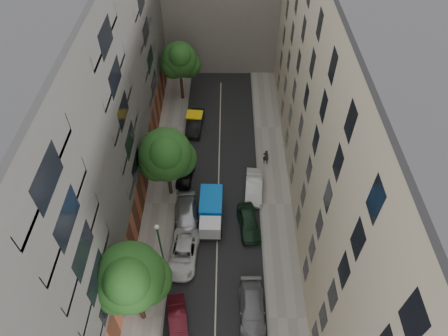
{
  "coord_description": "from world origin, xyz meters",
  "views": [
    {
      "loc": [
        0.77,
        -23.4,
        30.26
      ],
      "look_at": [
        0.57,
        -0.83,
        6.0
      ],
      "focal_mm": 32.0,
      "sensor_mm": 36.0,
      "label": 1
    }
  ],
  "objects_px": {
    "car_right_2": "(249,223)",
    "lamp_post": "(160,245)",
    "tree_far": "(180,61)",
    "tree_mid": "(167,157)",
    "car_right_1": "(252,308)",
    "car_left_5": "(195,123)",
    "tree_near": "(131,280)",
    "pedestrian": "(266,157)",
    "car_left_4": "(185,173)",
    "tarp_truck": "(211,211)",
    "car_left_3": "(187,218)",
    "car_left_2": "(184,254)",
    "car_left_1": "(178,320)",
    "car_right_3": "(254,187)"
  },
  "relations": [
    {
      "from": "car_right_2",
      "to": "lamp_post",
      "type": "relative_size",
      "value": 0.66
    },
    {
      "from": "car_right_2",
      "to": "tree_far",
      "type": "bearing_deg",
      "value": 103.77
    },
    {
      "from": "tree_mid",
      "to": "lamp_post",
      "type": "bearing_deg",
      "value": -87.91
    },
    {
      "from": "car_right_1",
      "to": "car_left_5",
      "type": "bearing_deg",
      "value": 103.78
    },
    {
      "from": "tree_near",
      "to": "pedestrian",
      "type": "bearing_deg",
      "value": 58.21
    },
    {
      "from": "car_left_5",
      "to": "car_right_2",
      "type": "height_order",
      "value": "car_left_5"
    },
    {
      "from": "car_left_4",
      "to": "car_left_5",
      "type": "xyz_separation_m",
      "value": [
        0.53,
        7.6,
        0.11
      ]
    },
    {
      "from": "tarp_truck",
      "to": "car_left_4",
      "type": "bearing_deg",
      "value": 118.76
    },
    {
      "from": "car_left_3",
      "to": "tree_near",
      "type": "distance_m",
      "value": 10.84
    },
    {
      "from": "tarp_truck",
      "to": "pedestrian",
      "type": "distance_m",
      "value": 9.0
    },
    {
      "from": "car_right_1",
      "to": "pedestrian",
      "type": "distance_m",
      "value": 16.03
    },
    {
      "from": "car_left_3",
      "to": "tree_mid",
      "type": "height_order",
      "value": "tree_mid"
    },
    {
      "from": "car_left_3",
      "to": "car_left_5",
      "type": "height_order",
      "value": "car_left_5"
    },
    {
      "from": "car_left_5",
      "to": "tree_far",
      "type": "height_order",
      "value": "tree_far"
    },
    {
      "from": "car_left_2",
      "to": "car_left_4",
      "type": "bearing_deg",
      "value": 97.77
    },
    {
      "from": "car_left_2",
      "to": "car_right_1",
      "type": "height_order",
      "value": "car_left_2"
    },
    {
      "from": "car_left_1",
      "to": "tree_mid",
      "type": "relative_size",
      "value": 0.5
    },
    {
      "from": "car_left_1",
      "to": "car_right_3",
      "type": "distance_m",
      "value": 14.42
    },
    {
      "from": "car_left_2",
      "to": "tree_mid",
      "type": "height_order",
      "value": "tree_mid"
    },
    {
      "from": "tree_mid",
      "to": "car_left_5",
      "type": "bearing_deg",
      "value": 80.12
    },
    {
      "from": "car_left_4",
      "to": "car_right_2",
      "type": "xyz_separation_m",
      "value": [
        6.13,
        -6.0,
        0.09
      ]
    },
    {
      "from": "tarp_truck",
      "to": "pedestrian",
      "type": "height_order",
      "value": "tarp_truck"
    },
    {
      "from": "car_left_4",
      "to": "tree_near",
      "type": "height_order",
      "value": "tree_near"
    },
    {
      "from": "car_right_2",
      "to": "tree_near",
      "type": "height_order",
      "value": "tree_near"
    },
    {
      "from": "car_left_1",
      "to": "tree_far",
      "type": "xyz_separation_m",
      "value": [
        -1.77,
        27.71,
        4.69
      ]
    },
    {
      "from": "tarp_truck",
      "to": "tree_near",
      "type": "height_order",
      "value": "tree_near"
    },
    {
      "from": "tarp_truck",
      "to": "car_left_1",
      "type": "bearing_deg",
      "value": -101.97
    },
    {
      "from": "car_left_1",
      "to": "tree_mid",
      "type": "height_order",
      "value": "tree_mid"
    },
    {
      "from": "car_left_5",
      "to": "car_left_2",
      "type": "bearing_deg",
      "value": -84.91
    },
    {
      "from": "car_left_3",
      "to": "pedestrian",
      "type": "bearing_deg",
      "value": 39.19
    },
    {
      "from": "tree_near",
      "to": "tarp_truck",
      "type": "bearing_deg",
      "value": 62.79
    },
    {
      "from": "tarp_truck",
      "to": "tree_near",
      "type": "relative_size",
      "value": 0.55
    },
    {
      "from": "car_left_2",
      "to": "car_left_1",
      "type": "bearing_deg",
      "value": -85.55
    },
    {
      "from": "car_left_2",
      "to": "car_left_4",
      "type": "xyz_separation_m",
      "value": [
        -0.53,
        9.2,
        -0.06
      ]
    },
    {
      "from": "car_left_2",
      "to": "car_right_3",
      "type": "height_order",
      "value": "car_right_3"
    },
    {
      "from": "tree_far",
      "to": "car_right_2",
      "type": "bearing_deg",
      "value": -68.71
    },
    {
      "from": "car_left_5",
      "to": "tarp_truck",
      "type": "bearing_deg",
      "value": -75.13
    },
    {
      "from": "car_left_1",
      "to": "tree_far",
      "type": "bearing_deg",
      "value": 83.96
    },
    {
      "from": "car_right_3",
      "to": "tree_mid",
      "type": "height_order",
      "value": "tree_mid"
    },
    {
      "from": "car_left_3",
      "to": "car_left_5",
      "type": "bearing_deg",
      "value": 84.43
    },
    {
      "from": "car_left_2",
      "to": "car_left_5",
      "type": "xyz_separation_m",
      "value": [
        0.0,
        16.8,
        0.05
      ]
    },
    {
      "from": "car_left_2",
      "to": "pedestrian",
      "type": "xyz_separation_m",
      "value": [
        7.63,
        11.21,
        0.33
      ]
    },
    {
      "from": "car_left_2",
      "to": "tree_near",
      "type": "relative_size",
      "value": 0.56
    },
    {
      "from": "tarp_truck",
      "to": "car_left_2",
      "type": "distance_m",
      "value": 4.62
    },
    {
      "from": "car_left_4",
      "to": "tree_mid",
      "type": "bearing_deg",
      "value": -111.71
    },
    {
      "from": "car_left_2",
      "to": "lamp_post",
      "type": "height_order",
      "value": "lamp_post"
    },
    {
      "from": "tree_far",
      "to": "car_left_3",
      "type": "bearing_deg",
      "value": -84.53
    },
    {
      "from": "lamp_post",
      "to": "tarp_truck",
      "type": "bearing_deg",
      "value": 56.13
    },
    {
      "from": "car_left_3",
      "to": "car_right_3",
      "type": "relative_size",
      "value": 1.12
    },
    {
      "from": "tarp_truck",
      "to": "car_right_2",
      "type": "distance_m",
      "value": 3.54
    }
  ]
}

